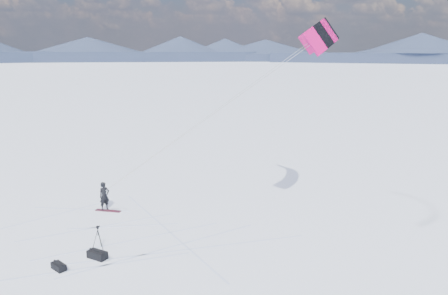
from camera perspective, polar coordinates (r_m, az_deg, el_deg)
The scene contains 9 objects.
ground at distance 24.64m, azimuth -19.34°, elevation -11.45°, with size 1800.00×1800.00×0.00m, color white.
horizon_hills at distance 23.29m, azimuth -20.09°, elevation -2.07°, with size 704.00×705.94×9.69m.
snow_tracks at distance 24.63m, azimuth -21.50°, elevation -11.63°, with size 17.62×14.39×0.01m.
snowkiter at distance 28.41m, azimuth -15.25°, elevation -7.88°, with size 0.66×0.43×1.81m, color black.
snowboard at distance 28.19m, azimuth -14.90°, elevation -7.98°, with size 1.63×0.30×0.04m, color maroon.
tripod at distance 22.91m, azimuth -16.12°, elevation -10.86°, with size 0.57×0.62×1.27m.
gear_bag_a at distance 22.32m, azimuth -16.22°, elevation -13.29°, with size 0.98×0.46×0.44m.
gear_bag_b at distance 21.87m, azimuth -20.79°, elevation -14.31°, with size 0.86×0.55×0.36m.
power_kite at distance 24.52m, azimuth 12.49°, elevation 14.07°, with size 13.22×7.52×10.23m.
Camera 1 is at (17.32, -14.51, 9.82)m, focal length 35.00 mm.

